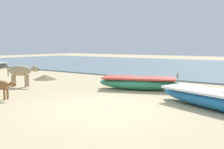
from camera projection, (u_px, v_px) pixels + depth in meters
name	position (u px, v px, depth m)	size (l,w,h in m)	color
ground	(105.00, 108.00, 7.61)	(80.00, 80.00, 0.00)	#CCB789
fishing_boat_2	(139.00, 83.00, 10.76)	(3.55, 2.23, 0.73)	#338C66
cow_adult_dun	(21.00, 71.00, 11.49)	(1.37, 0.97, 0.95)	tan
calf_near_brown	(1.00, 86.00, 8.81)	(0.98, 0.48, 0.65)	brown
debris_pile_0	(45.00, 77.00, 14.02)	(1.29, 1.29, 0.26)	#7A6647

